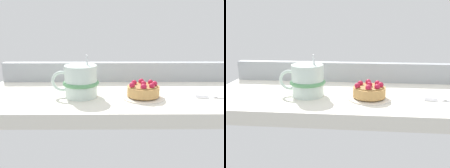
{
  "view_description": "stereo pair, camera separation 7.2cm",
  "coord_description": "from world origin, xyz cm",
  "views": [
    {
      "loc": [
        -6.06,
        -73.08,
        22.08
      ],
      "look_at": [
        -5.53,
        -3.7,
        3.9
      ],
      "focal_mm": 40.55,
      "sensor_mm": 36.0,
      "label": 1
    },
    {
      "loc": [
        1.1,
        -72.77,
        22.08
      ],
      "look_at": [
        -5.53,
        -3.7,
        3.9
      ],
      "focal_mm": 40.55,
      "sensor_mm": 36.0,
      "label": 2
    }
  ],
  "objects": [
    {
      "name": "raspberry_tart",
      "position": [
        3.34,
        -4.38,
        2.39
      ],
      "size": [
        9.08,
        9.08,
        4.3
      ],
      "color": "tan",
      "rests_on": "dessert_plate"
    },
    {
      "name": "window_rail_back",
      "position": [
        0.0,
        15.63,
        3.39
      ],
      "size": [
        87.91,
        3.26,
        6.79
      ],
      "primitive_type": "cube",
      "color": "#9EA3A8",
      "rests_on": "ground_plane"
    },
    {
      "name": "ground_plane",
      "position": [
        0.0,
        0.0,
        -1.92
      ],
      "size": [
        89.7,
        34.51,
        3.85
      ],
      "primitive_type": "cube",
      "color": "silver"
    },
    {
      "name": "dessert_plate",
      "position": [
        3.33,
        -4.37,
        0.33
      ],
      "size": [
        12.13,
        12.13,
        0.71
      ],
      "color": "silver",
      "rests_on": "ground_plane"
    },
    {
      "name": "coffee_mug",
      "position": [
        -14.58,
        -3.03,
        4.53
      ],
      "size": [
        13.7,
        10.36,
        12.15
      ],
      "color": "silver",
      "rests_on": "ground_plane"
    }
  ]
}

